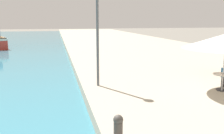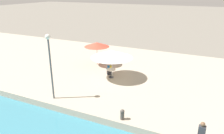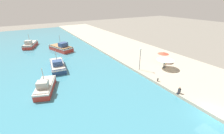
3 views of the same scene
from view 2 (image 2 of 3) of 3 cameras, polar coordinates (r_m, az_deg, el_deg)
cafe_umbrella_pink at (r=18.11m, az=0.00°, el=3.49°), size 3.56×3.56×2.49m
cafe_umbrella_white at (r=21.45m, az=-3.99°, el=5.88°), size 2.45×2.45×2.33m
cafe_table at (r=18.76m, az=-0.26°, el=-1.22°), size 0.80×0.80×0.74m
cafe_chair_left at (r=19.50m, az=-0.60°, el=-1.03°), size 0.58×0.57×0.91m
cafe_chair_right at (r=19.49m, az=-0.79°, el=-1.05°), size 0.59×0.58×0.91m
person_at_quay at (r=12.30m, az=22.35°, el=-15.56°), size 0.56×0.36×1.04m
mooring_bollard at (r=13.08m, az=2.69°, el=-12.19°), size 0.26×0.26×0.65m
lamppost at (r=14.90m, az=-15.96°, el=2.74°), size 0.36×0.36×4.56m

